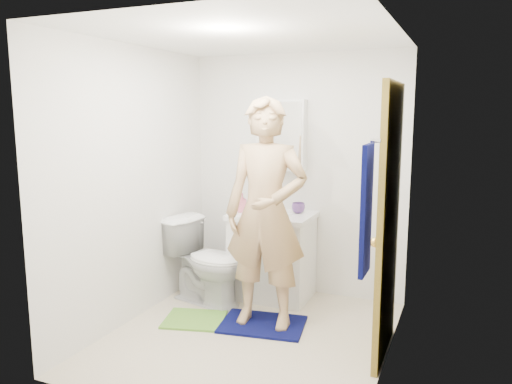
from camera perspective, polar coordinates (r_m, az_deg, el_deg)
floor at (r=4.30m, az=-0.81°, el=-16.25°), size 2.20×2.40×0.02m
ceiling at (r=3.92m, az=-0.90°, el=17.60°), size 2.20×2.40×0.02m
wall_back at (r=5.05m, az=4.72°, el=1.94°), size 2.20×0.02×2.40m
wall_front at (r=2.89m, az=-10.65°, el=-3.78°), size 2.20×0.02×2.40m
wall_left at (r=4.49m, az=-13.91°, el=0.78°), size 0.02×2.40×2.40m
wall_right at (r=3.63m, az=15.37°, el=-1.26°), size 0.02×2.40×2.40m
vanity_cabinet at (r=4.99m, az=1.88°, el=-7.51°), size 0.75×0.55×0.80m
countertop at (r=4.89m, az=1.90°, el=-2.73°), size 0.79×0.59×0.05m
sink_basin at (r=4.89m, az=1.90°, el=-2.56°), size 0.40×0.40×0.03m
faucet at (r=5.04m, az=2.65°, el=-1.39°), size 0.03×0.03×0.12m
medicine_cabinet at (r=5.00m, az=2.89°, el=6.49°), size 0.50×0.12×0.70m
mirror_panel at (r=4.94m, az=2.64°, el=6.46°), size 0.46×0.01×0.66m
door at (r=3.82m, az=14.90°, el=-3.42°), size 0.05×0.80×2.05m
door_knob at (r=3.53m, az=13.45°, el=-5.63°), size 0.07×0.07×0.07m
towel at (r=3.08m, az=12.49°, el=-2.06°), size 0.03×0.24×0.80m
towel_hook at (r=3.02m, az=13.52°, el=5.72°), size 0.06×0.02×0.02m
toilet at (r=4.87m, az=-5.62°, el=-7.88°), size 0.89×0.64×0.82m
bath_mat at (r=4.47m, az=0.76°, el=-14.89°), size 0.78×0.61×0.02m
green_rug at (r=4.60m, az=-7.06°, el=-14.27°), size 0.61×0.55×0.02m
soap_dispenser at (r=4.93m, az=-1.58°, el=-1.23°), size 0.11×0.11×0.19m
toothbrush_cup at (r=4.90m, az=4.86°, el=-1.83°), size 0.17×0.17×0.10m
man at (r=4.18m, az=1.14°, el=-2.47°), size 0.74×0.52×1.94m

